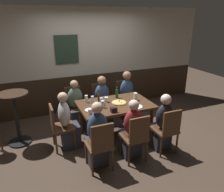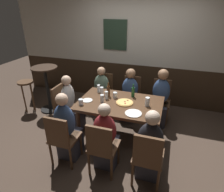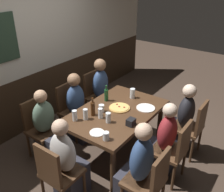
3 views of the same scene
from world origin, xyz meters
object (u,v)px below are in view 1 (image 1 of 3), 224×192
Objects in this scene: condiment_caddy at (114,110)px; pint_glass_amber at (103,104)px; chair_mid_far at (100,100)px; plate_white_small at (90,110)px; chair_mid_near at (136,136)px; person_left_far at (76,108)px; person_left_near at (97,139)px; beer_bottle_brown at (99,98)px; highball_clear at (106,100)px; pint_glass_stout at (101,101)px; chair_right_far at (124,96)px; person_mid_near at (131,133)px; plate_white_large at (136,106)px; person_right_far at (127,99)px; pint_glass_pale at (90,112)px; person_head_west at (68,125)px; beer_bottle_green at (117,93)px; tumbler_short at (86,99)px; chair_head_west at (59,125)px; side_bar_table at (16,115)px; dining_table at (115,108)px; chair_left_near at (100,144)px; person_mid_far at (103,103)px; beer_glass_tall at (93,100)px; beer_glass_half at (135,97)px; chair_left_far at (74,104)px; person_right_near at (162,126)px; chair_right_near at (167,129)px; pizza at (119,102)px.

pint_glass_amber is at bearing 113.15° from condiment_caddy.
chair_mid_far is 4.86× the size of plate_white_small.
person_left_far is (-0.64, 1.62, -0.04)m from chair_mid_near.
person_left_near is 4.41× the size of beer_bottle_brown.
pint_glass_stout is at bearing -147.27° from highball_clear.
person_mid_near is at bearing -111.48° from chair_right_far.
plate_white_small is at bearing 168.07° from plate_white_large.
pint_glass_pale is at bearing -140.84° from person_right_far.
person_head_west is at bearing 114.95° from person_left_near.
person_left_far reaches higher than beer_bottle_green.
chair_mid_far reaches higher than plate_white_large.
person_left_far is 7.45× the size of tumbler_short.
person_mid_near is 7.54× the size of tumbler_short.
beer_bottle_green is (0.16, 1.18, 0.34)m from chair_mid_near.
chair_mid_near is at bearing -38.02° from chair_head_west.
chair_mid_far is at bearing 11.86° from side_bar_table.
plate_white_large is (0.30, 0.59, 0.25)m from chair_mid_near.
chair_right_far is at bearing 56.70° from condiment_caddy.
plate_white_large reaches higher than dining_table.
pint_glass_pale is (-0.61, -0.28, 0.13)m from dining_table.
person_head_west is at bearing 166.85° from plate_white_large.
person_left_far is at bearing 90.00° from chair_left_near.
person_left_near is 4.43× the size of plate_white_large.
person_mid_near is 4.40× the size of beer_bottle_green.
chair_left_near is 6.03× the size of tumbler_short.
beer_bottle_green is at bearing -69.42° from person_mid_far.
pint_glass_stout is 0.35m from plate_white_small.
beer_glass_half reaches higher than beer_glass_tall.
tumbler_short is at bearing -139.69° from person_mid_far.
chair_left_far is 0.79× the size of person_right_near.
person_mid_near reaches higher than pint_glass_stout.
plate_white_large is at bearing -36.02° from tumbler_short.
chair_right_far is at bearing 90.00° from chair_right_near.
pizza is 0.31m from beer_bottle_green.
beer_glass_half is at bearing 0.93° from person_head_west.
side_bar_table is (-2.49, -0.23, 0.12)m from person_right_far.
pint_glass_amber is 1.68m from side_bar_table.
chair_mid_far is at bearing 72.00° from pint_glass_stout.
side_bar_table reaches higher than chair_left_far.
person_right_far is 8.41× the size of pint_glass_amber.
chair_right_far reaches higher than pizza.
person_left_near reaches higher than tumbler_short.
chair_head_west is 0.84× the size of side_bar_table.
person_mid_far is 0.75m from beer_glass_tall.
person_right_near is at bearing -48.64° from highball_clear.
person_left_far reaches higher than chair_left_near.
person_right_far reaches higher than person_left_far.
chair_right_near reaches higher than dining_table.
person_right_far is at bearing 72.07° from plate_white_large.
beer_glass_half is at bearing -32.52° from person_left_far.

